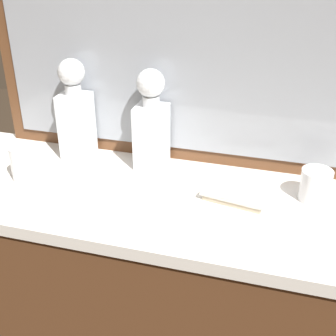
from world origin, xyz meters
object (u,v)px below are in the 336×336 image
Objects in this scene: crystal_decanter_right at (76,119)px; crystal_tumbler_left at (315,187)px; crystal_decanter_front at (151,129)px; silver_brush_front at (234,198)px; crystal_tumbler_right at (25,164)px.

crystal_decanter_right is 0.68m from crystal_tumbler_left.
silver_brush_front is (0.25, -0.13, -0.10)m from crystal_decanter_front.
crystal_decanter_front is (0.23, -0.00, -0.00)m from crystal_decanter_right.
crystal_decanter_front reaches higher than silver_brush_front.
crystal_decanter_front is at bearing 152.86° from silver_brush_front.
crystal_tumbler_right reaches higher than silver_brush_front.
crystal_tumbler_left is at bearing 20.17° from silver_brush_front.
crystal_tumbler_right is (-0.31, -0.16, -0.07)m from crystal_decanter_front.
crystal_tumbler_right is (-0.08, -0.16, -0.07)m from crystal_decanter_right.
crystal_tumbler_right is at bearing -172.31° from crystal_tumbler_left.
crystal_tumbler_right is at bearing -176.80° from silver_brush_front.
silver_brush_front is at bearing -15.45° from crystal_decanter_right.
crystal_tumbler_left is (0.68, -0.06, -0.08)m from crystal_decanter_right.
crystal_tumbler_left reaches higher than silver_brush_front.
crystal_decanter_right is 1.71× the size of silver_brush_front.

